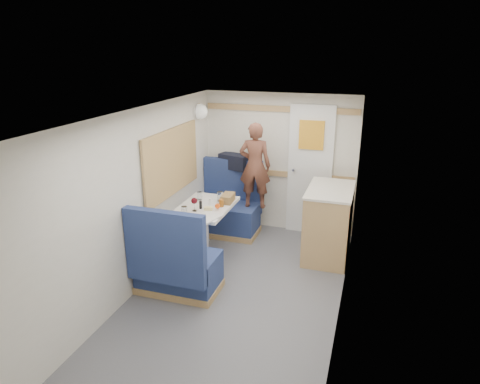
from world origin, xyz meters
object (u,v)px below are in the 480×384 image
(bench_far, at_px, (228,213))
(duffel_bag, at_px, (235,161))
(dome_light, at_px, (200,112))
(wine_glass, at_px, (194,201))
(salt_grinder, at_px, (210,202))
(dinette_table, at_px, (205,217))
(galley_counter, at_px, (328,222))
(pepper_grinder, at_px, (201,205))
(orange_fruit, at_px, (217,206))
(tray, at_px, (207,217))
(cheese_block, at_px, (208,208))
(tumbler_left, at_px, (184,211))
(tumbler_right, at_px, (220,196))
(bread_loaf, at_px, (228,198))
(person, at_px, (255,166))
(bench_near, at_px, (176,268))
(tumbler_mid, at_px, (200,196))
(beer_glass, at_px, (221,203))

(bench_far, xyz_separation_m, duffel_bag, (0.01, 0.26, 0.71))
(dome_light, bearing_deg, wine_glass, -72.24)
(bench_far, bearing_deg, salt_grinder, -86.41)
(dinette_table, relative_size, galley_counter, 1.00)
(pepper_grinder, bearing_deg, orange_fruit, 3.57)
(duffel_bag, bearing_deg, dome_light, -129.29)
(galley_counter, relative_size, tray, 2.72)
(dinette_table, bearing_deg, pepper_grinder, -98.14)
(orange_fruit, relative_size, cheese_block, 0.63)
(wine_glass, bearing_deg, tumbler_left, -107.65)
(dome_light, xyz_separation_m, tumbler_right, (0.51, -0.63, -0.97))
(tumbler_left, bearing_deg, bread_loaf, 60.53)
(wine_glass, xyz_separation_m, tumbler_right, (0.17, 0.43, -0.06))
(dinette_table, relative_size, tumbler_right, 7.48)
(cheese_block, bearing_deg, person, 74.02)
(dinette_table, xyz_separation_m, orange_fruit, (0.20, -0.09, 0.20))
(galley_counter, relative_size, salt_grinder, 10.89)
(bread_loaf, bearing_deg, bench_far, 109.07)
(person, xyz_separation_m, wine_glass, (-0.45, -1.05, -0.20))
(bench_near, distance_m, tumbler_right, 1.20)
(tumbler_mid, bearing_deg, salt_grinder, -35.40)
(dome_light, relative_size, tumbler_mid, 1.93)
(bench_far, bearing_deg, tumbler_right, -79.63)
(duffel_bag, distance_m, wine_glass, 1.33)
(dome_light, xyz_separation_m, tumbler_mid, (0.24, -0.66, -0.98))
(person, xyz_separation_m, tumbler_right, (-0.28, -0.62, -0.27))
(person, distance_m, pepper_grinder, 1.07)
(galley_counter, distance_m, duffel_bag, 1.65)
(galley_counter, xyz_separation_m, salt_grinder, (-1.42, -0.50, 0.30))
(bread_loaf, bearing_deg, bench_near, -101.79)
(wine_glass, height_order, tumbler_left, wine_glass)
(bench_near, bearing_deg, tumbler_left, 102.39)
(cheese_block, bearing_deg, pepper_grinder, 155.16)
(galley_counter, height_order, tumbler_mid, galley_counter)
(beer_glass, bearing_deg, tumbler_right, 114.25)
(bench_near, relative_size, wine_glass, 6.25)
(bread_loaf, bearing_deg, wine_glass, -123.71)
(dinette_table, height_order, pepper_grinder, pepper_grinder)
(beer_glass, bearing_deg, person, 76.48)
(tray, height_order, wine_glass, wine_glass)
(dinette_table, xyz_separation_m, beer_glass, (0.20, 0.03, 0.20))
(dinette_table, distance_m, tray, 0.43)
(dome_light, distance_m, galley_counter, 2.28)
(duffel_bag, bearing_deg, person, -18.29)
(bench_near, relative_size, tumbler_mid, 10.15)
(orange_fruit, bearing_deg, dome_light, 122.12)
(orange_fruit, height_order, tumbler_mid, tumbler_mid)
(bench_far, relative_size, tray, 3.10)
(duffel_bag, relative_size, salt_grinder, 5.29)
(orange_fruit, distance_m, beer_glass, 0.12)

